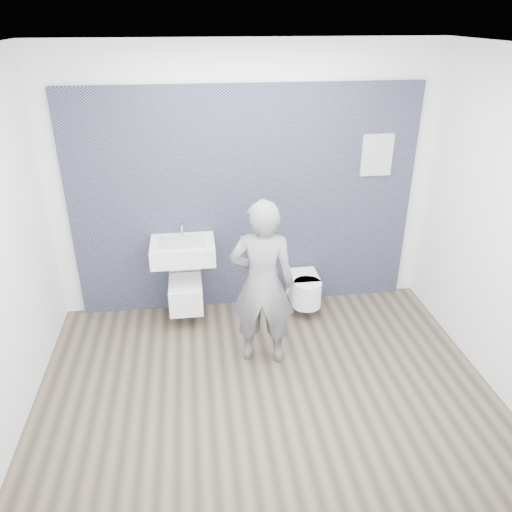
{
  "coord_description": "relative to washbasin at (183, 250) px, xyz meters",
  "views": [
    {
      "loc": [
        -0.54,
        -3.45,
        3.01
      ],
      "look_at": [
        0.0,
        0.6,
        1.0
      ],
      "focal_mm": 35.0,
      "sensor_mm": 36.0,
      "label": 1
    }
  ],
  "objects": [
    {
      "name": "ground",
      "position": [
        0.67,
        -1.2,
        -0.82
      ],
      "size": [
        4.0,
        4.0,
        0.0
      ],
      "primitive_type": "plane",
      "color": "brown",
      "rests_on": "ground"
    },
    {
      "name": "room_shell",
      "position": [
        0.67,
        -1.2,
        0.92
      ],
      "size": [
        4.0,
        4.0,
        4.0
      ],
      "color": "white",
      "rests_on": "ground"
    },
    {
      "name": "tile_wall",
      "position": [
        0.67,
        0.27,
        -0.82
      ],
      "size": [
        3.6,
        0.06,
        2.4
      ],
      "primitive_type": "cube",
      "color": "black",
      "rests_on": "ground"
    },
    {
      "name": "washbasin",
      "position": [
        0.0,
        0.0,
        0.0
      ],
      "size": [
        0.65,
        0.48,
        0.48
      ],
      "color": "white",
      "rests_on": "ground"
    },
    {
      "name": "toilet_square",
      "position": [
        0.0,
        -0.0,
        -0.48
      ],
      "size": [
        0.35,
        0.5,
        0.64
      ],
      "color": "white",
      "rests_on": "ground"
    },
    {
      "name": "toilet_rounded",
      "position": [
        1.29,
        -0.03,
        -0.54
      ],
      "size": [
        0.32,
        0.54,
        0.29
      ],
      "color": "white",
      "rests_on": "ground"
    },
    {
      "name": "info_placard",
      "position": [
        2.05,
        0.23,
        -0.82
      ],
      "size": [
        0.33,
        0.03,
        0.44
      ],
      "primitive_type": "cube",
      "color": "white",
      "rests_on": "ground"
    },
    {
      "name": "visitor",
      "position": [
        0.71,
        -0.78,
        -0.01
      ],
      "size": [
        0.65,
        0.49,
        1.61
      ],
      "primitive_type": "imported",
      "rotation": [
        0.0,
        0.0,
        2.94
      ],
      "color": "slate",
      "rests_on": "ground"
    }
  ]
}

